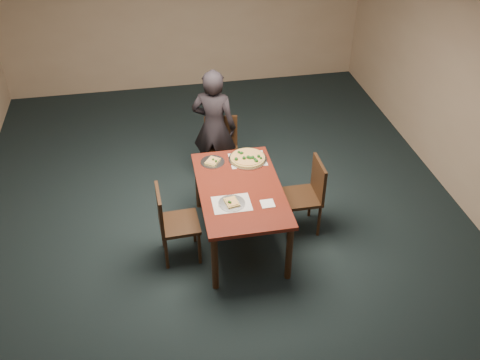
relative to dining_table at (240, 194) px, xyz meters
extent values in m
plane|color=black|center=(-0.17, 0.11, -0.66)|extent=(8.00, 8.00, 0.00)
plane|color=tan|center=(-0.17, 4.11, 0.74)|extent=(6.00, 0.00, 6.00)
cube|color=#501710|center=(0.00, 0.00, 0.07)|extent=(0.90, 1.50, 0.04)
cylinder|color=black|center=(-0.39, -0.69, -0.31)|extent=(0.07, 0.07, 0.70)
cylinder|color=black|center=(-0.39, 0.69, -0.31)|extent=(0.07, 0.07, 0.70)
cylinder|color=black|center=(0.39, -0.69, -0.31)|extent=(0.07, 0.07, 0.70)
cylinder|color=black|center=(0.39, 0.69, -0.31)|extent=(0.07, 0.07, 0.70)
cube|color=black|center=(-0.03, 1.11, -0.21)|extent=(0.46, 0.46, 0.04)
cylinder|color=black|center=(-0.22, 0.95, -0.44)|extent=(0.04, 0.04, 0.43)
cylinder|color=black|center=(-0.19, 1.31, -0.44)|extent=(0.04, 0.04, 0.43)
cylinder|color=black|center=(0.13, 0.91, -0.44)|extent=(0.04, 0.04, 0.43)
cylinder|color=black|center=(0.17, 1.27, -0.44)|extent=(0.04, 0.04, 0.43)
cube|color=black|center=(-0.01, 1.30, 0.03)|extent=(0.42, 0.08, 0.44)
cube|color=black|center=(-0.69, -0.13, -0.21)|extent=(0.44, 0.44, 0.04)
cylinder|color=black|center=(-0.50, -0.30, -0.44)|extent=(0.04, 0.04, 0.43)
cylinder|color=black|center=(-0.86, -0.32, -0.44)|extent=(0.04, 0.04, 0.43)
cylinder|color=black|center=(-0.52, 0.06, -0.44)|extent=(0.04, 0.04, 0.43)
cylinder|color=black|center=(-0.88, 0.04, -0.44)|extent=(0.04, 0.04, 0.43)
cube|color=black|center=(-0.88, -0.14, 0.03)|extent=(0.05, 0.42, 0.44)
cube|color=black|center=(0.73, 0.08, -0.21)|extent=(0.42, 0.42, 0.04)
cylinder|color=black|center=(0.55, 0.26, -0.44)|extent=(0.04, 0.04, 0.43)
cylinder|color=black|center=(0.91, 0.26, -0.44)|extent=(0.04, 0.04, 0.43)
cylinder|color=black|center=(0.55, -0.10, -0.44)|extent=(0.04, 0.04, 0.43)
cylinder|color=black|center=(0.91, -0.10, -0.44)|extent=(0.04, 0.04, 0.43)
cube|color=black|center=(0.92, 0.08, 0.03)|extent=(0.04, 0.42, 0.44)
imported|color=black|center=(-0.10, 1.27, 0.12)|extent=(0.67, 0.56, 1.56)
cube|color=white|center=(0.19, 0.51, 0.09)|extent=(0.42, 0.32, 0.00)
cube|color=white|center=(-0.14, -0.26, 0.09)|extent=(0.40, 0.30, 0.00)
cylinder|color=silver|center=(0.19, 0.51, 0.10)|extent=(0.45, 0.45, 0.01)
cylinder|color=#B18E44|center=(0.19, 0.51, 0.12)|extent=(0.40, 0.40, 0.02)
cylinder|color=#FDE884|center=(0.19, 0.51, 0.13)|extent=(0.36, 0.36, 0.01)
sphere|color=#134014|center=(0.27, 0.39, 0.15)|extent=(0.04, 0.04, 0.04)
sphere|color=#134014|center=(0.19, 0.48, 0.15)|extent=(0.04, 0.04, 0.04)
sphere|color=#134014|center=(0.14, 0.48, 0.15)|extent=(0.04, 0.04, 0.04)
sphere|color=#134014|center=(0.31, 0.48, 0.15)|extent=(0.04, 0.04, 0.04)
sphere|color=#134014|center=(0.21, 0.47, 0.15)|extent=(0.04, 0.04, 0.04)
sphere|color=#134014|center=(0.10, 0.61, 0.14)|extent=(0.03, 0.03, 0.03)
sphere|color=#134014|center=(0.04, 0.47, 0.15)|extent=(0.04, 0.04, 0.04)
sphere|color=#134014|center=(0.33, 0.44, 0.14)|extent=(0.03, 0.03, 0.03)
sphere|color=#134014|center=(0.12, 0.58, 0.15)|extent=(0.04, 0.04, 0.04)
sphere|color=#134014|center=(0.26, 0.43, 0.14)|extent=(0.04, 0.04, 0.04)
sphere|color=#134014|center=(0.26, 0.40, 0.14)|extent=(0.03, 0.03, 0.03)
sphere|color=#134014|center=(0.14, 0.59, 0.14)|extent=(0.03, 0.03, 0.03)
sphere|color=#134014|center=(0.24, 0.47, 0.15)|extent=(0.04, 0.04, 0.04)
cylinder|color=silver|center=(-0.14, -0.26, 0.10)|extent=(0.28, 0.28, 0.01)
cube|color=#B18E44|center=(-0.14, -0.26, 0.11)|extent=(0.16, 0.19, 0.02)
cube|color=#FDE884|center=(-0.14, -0.26, 0.12)|extent=(0.12, 0.16, 0.01)
sphere|color=#134014|center=(-0.16, -0.29, 0.13)|extent=(0.03, 0.03, 0.03)
sphere|color=#134014|center=(-0.17, -0.27, 0.13)|extent=(0.03, 0.03, 0.03)
cylinder|color=silver|center=(-0.22, 0.53, 0.10)|extent=(0.28, 0.28, 0.01)
cube|color=#B18E44|center=(-0.22, 0.53, 0.11)|extent=(0.20, 0.21, 0.02)
cube|color=#FDE884|center=(-0.22, 0.53, 0.12)|extent=(0.16, 0.17, 0.01)
sphere|color=#134014|center=(-0.22, 0.53, 0.13)|extent=(0.03, 0.03, 0.03)
sphere|color=#134014|center=(-0.19, 0.49, 0.13)|extent=(0.03, 0.03, 0.03)
cube|color=white|center=(0.23, -0.33, 0.09)|extent=(0.14, 0.14, 0.01)
camera|label=1|loc=(-0.85, -4.54, 3.59)|focal=40.00mm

